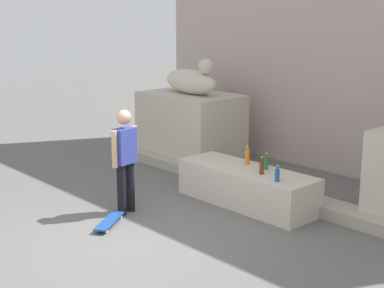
{
  "coord_description": "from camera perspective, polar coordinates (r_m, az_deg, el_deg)",
  "views": [
    {
      "loc": [
        5.97,
        -4.34,
        3.17
      ],
      "look_at": [
        -0.42,
        1.58,
        1.1
      ],
      "focal_mm": 53.07,
      "sensor_mm": 36.0,
      "label": 1
    }
  ],
  "objects": [
    {
      "name": "ledge_block",
      "position": [
        9.47,
        5.52,
        -4.27
      ],
      "size": [
        2.46,
        0.84,
        0.62
      ],
      "primitive_type": "cube",
      "color": "beige",
      "rests_on": "ground_plane"
    },
    {
      "name": "stair_step",
      "position": [
        9.96,
        7.7,
        -4.73
      ],
      "size": [
        7.63,
        0.5,
        0.2
      ],
      "primitive_type": "cube",
      "color": "#A9A08F",
      "rests_on": "ground_plane"
    },
    {
      "name": "bottle_blue",
      "position": [
        8.73,
        8.56,
        -3.09
      ],
      "size": [
        0.07,
        0.07,
        0.25
      ],
      "color": "#194C99",
      "rests_on": "ledge_block"
    },
    {
      "name": "bottle_brown",
      "position": [
        9.06,
        7.02,
        -2.31
      ],
      "size": [
        0.07,
        0.07,
        0.29
      ],
      "color": "#593314",
      "rests_on": "ledge_block"
    },
    {
      "name": "pedestal_left",
      "position": [
        12.15,
        -0.15,
        1.73
      ],
      "size": [
        2.09,
        1.39,
        1.44
      ],
      "primitive_type": "cube",
      "color": "beige",
      "rests_on": "ground_plane"
    },
    {
      "name": "skateboard",
      "position": [
        8.71,
        -8.31,
        -7.68
      ],
      "size": [
        0.62,
        0.77,
        0.08
      ],
      "rotation": [
        0.0,
        0.0,
        5.31
      ],
      "color": "navy",
      "rests_on": "ground_plane"
    },
    {
      "name": "ground_plane",
      "position": [
        8.04,
        -6.37,
        -9.96
      ],
      "size": [
        40.0,
        40.0,
        0.0
      ],
      "primitive_type": "plane",
      "color": "#605E5B"
    },
    {
      "name": "skater",
      "position": [
        8.94,
        -6.75,
        -1.29
      ],
      "size": [
        0.26,
        0.53,
        1.67
      ],
      "rotation": [
        0.0,
        0.0,
        4.89
      ],
      "color": "black",
      "rests_on": "ground_plane"
    },
    {
      "name": "bottle_orange",
      "position": [
        9.6,
        5.58,
        -1.25
      ],
      "size": [
        0.08,
        0.08,
        0.33
      ],
      "color": "orange",
      "rests_on": "ledge_block"
    },
    {
      "name": "bottle_green",
      "position": [
        9.35,
        7.46,
        -1.87
      ],
      "size": [
        0.07,
        0.07,
        0.28
      ],
      "color": "#1E722D",
      "rests_on": "ledge_block"
    },
    {
      "name": "statue_reclining_left",
      "position": [
        11.95,
        -0.05,
        6.41
      ],
      "size": [
        1.66,
        0.75,
        0.78
      ],
      "rotation": [
        0.0,
        0.0,
        -0.12
      ],
      "color": "beige",
      "rests_on": "pedestal_left"
    },
    {
      "name": "facade_wall",
      "position": [
        11.41,
        16.02,
        12.79
      ],
      "size": [
        9.55,
        0.6,
        6.31
      ],
      "primitive_type": "cube",
      "color": "#BFA9A0",
      "rests_on": "ground_plane"
    }
  ]
}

